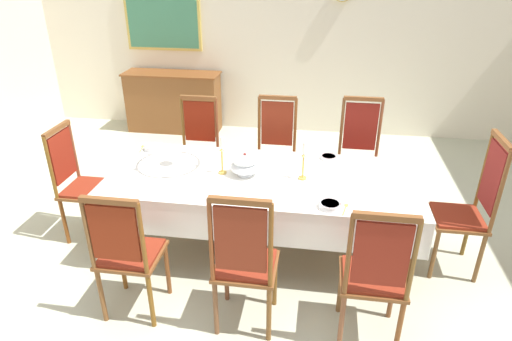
% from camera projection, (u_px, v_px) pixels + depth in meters
% --- Properties ---
extents(ground, '(7.66, 6.74, 0.04)m').
position_uv_depth(ground, '(258.00, 263.00, 3.97)').
color(ground, '#B8BCA3').
extents(back_wall, '(7.66, 0.08, 3.05)m').
position_uv_depth(back_wall, '(293.00, 29.00, 6.31)').
color(back_wall, silver).
rests_on(back_wall, ground).
extents(dining_table, '(2.65, 1.10, 0.76)m').
position_uv_depth(dining_table, '(262.00, 183.00, 3.83)').
color(dining_table, brown).
rests_on(dining_table, ground).
extents(tablecloth, '(2.67, 1.12, 0.32)m').
position_uv_depth(tablecloth, '(262.00, 184.00, 3.83)').
color(tablecloth, white).
rests_on(tablecloth, dining_table).
extents(chair_south_a, '(0.44, 0.42, 1.08)m').
position_uv_depth(chair_south_a, '(127.00, 251.00, 3.16)').
color(chair_south_a, brown).
rests_on(chair_south_a, ground).
extents(chair_north_a, '(0.44, 0.42, 1.12)m').
position_uv_depth(chair_north_a, '(198.00, 147.00, 4.84)').
color(chair_north_a, brown).
rests_on(chair_north_a, ground).
extents(chair_south_b, '(0.44, 0.42, 1.16)m').
position_uv_depth(chair_south_b, '(244.00, 260.00, 3.03)').
color(chair_south_b, brown).
rests_on(chair_south_b, ground).
extents(chair_north_b, '(0.44, 0.42, 1.16)m').
position_uv_depth(chair_north_b, '(275.00, 150.00, 4.72)').
color(chair_north_b, brown).
rests_on(chair_north_b, ground).
extents(chair_south_c, '(0.44, 0.42, 1.13)m').
position_uv_depth(chair_south_c, '(375.00, 274.00, 2.91)').
color(chair_south_c, brown).
rests_on(chair_south_c, ground).
extents(chair_north_c, '(0.44, 0.42, 1.19)m').
position_uv_depth(chair_north_c, '(359.00, 154.00, 4.60)').
color(chair_north_c, brown).
rests_on(chair_north_c, ground).
extents(chair_head_west, '(0.42, 0.44, 1.11)m').
position_uv_depth(chair_head_west, '(80.00, 181.00, 4.12)').
color(chair_head_west, brown).
rests_on(chair_head_west, ground).
extents(chair_head_east, '(0.42, 0.44, 1.24)m').
position_uv_depth(chair_head_east, '(469.00, 206.00, 3.63)').
color(chair_head_east, brown).
rests_on(chair_head_east, ground).
extents(soup_tureen, '(0.26, 0.26, 0.21)m').
position_uv_depth(soup_tureen, '(245.00, 164.00, 3.78)').
color(soup_tureen, silver).
rests_on(soup_tureen, tablecloth).
extents(candlestick_west, '(0.07, 0.07, 0.34)m').
position_uv_depth(candlestick_west, '(222.00, 159.00, 3.79)').
color(candlestick_west, gold).
rests_on(candlestick_west, tablecloth).
extents(candlestick_east, '(0.07, 0.07, 0.33)m').
position_uv_depth(candlestick_east, '(303.00, 165.00, 3.70)').
color(candlestick_east, gold).
rests_on(candlestick_east, tablecloth).
extents(bowl_near_left, '(0.18, 0.18, 0.04)m').
position_uv_depth(bowl_near_left, '(153.00, 147.00, 4.31)').
color(bowl_near_left, silver).
rests_on(bowl_near_left, tablecloth).
extents(bowl_near_right, '(0.17, 0.17, 0.04)m').
position_uv_depth(bowl_near_right, '(330.00, 205.00, 3.32)').
color(bowl_near_right, silver).
rests_on(bowl_near_right, tablecloth).
extents(bowl_far_left, '(0.15, 0.15, 0.03)m').
position_uv_depth(bowl_far_left, '(329.00, 157.00, 4.11)').
color(bowl_far_left, silver).
rests_on(bowl_far_left, tablecloth).
extents(spoon_primary, '(0.05, 0.18, 0.01)m').
position_uv_depth(spoon_primary, '(142.00, 147.00, 4.36)').
color(spoon_primary, gold).
rests_on(spoon_primary, tablecloth).
extents(spoon_secondary, '(0.05, 0.18, 0.01)m').
position_uv_depth(spoon_secondary, '(346.00, 206.00, 3.33)').
color(spoon_secondary, gold).
rests_on(spoon_secondary, tablecloth).
extents(sideboard, '(1.44, 0.48, 0.90)m').
position_uv_depth(sideboard, '(174.00, 102.00, 6.75)').
color(sideboard, brown).
rests_on(sideboard, ground).
extents(framed_painting, '(1.15, 0.05, 1.02)m').
position_uv_depth(framed_painting, '(162.00, 15.00, 6.44)').
color(framed_painting, '#D1B251').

